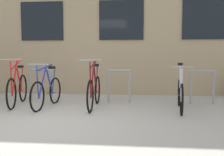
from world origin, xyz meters
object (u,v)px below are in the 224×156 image
object	(u,v)px
bicycle_blue	(47,91)
bicycle_maroon	(94,90)
bicycle_silver	(180,93)
bicycle_red	(18,89)

from	to	relation	value
bicycle_blue	bicycle_maroon	bearing A→B (deg)	4.23
bicycle_maroon	bicycle_blue	distance (m)	1.07
bicycle_maroon	bicycle_silver	world-z (taller)	bicycle_maroon
bicycle_blue	bicycle_silver	bearing A→B (deg)	-0.40
bicycle_blue	bicycle_silver	size ratio (longest dim) A/B	1.00
bicycle_blue	bicycle_silver	distance (m)	2.96
bicycle_maroon	bicycle_red	size ratio (longest dim) A/B	0.99
bicycle_maroon	bicycle_red	bearing A→B (deg)	177.06
bicycle_maroon	bicycle_blue	bearing A→B (deg)	-175.77
bicycle_maroon	bicycle_red	xyz separation A→B (m)	(-1.85, 0.09, 0.00)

